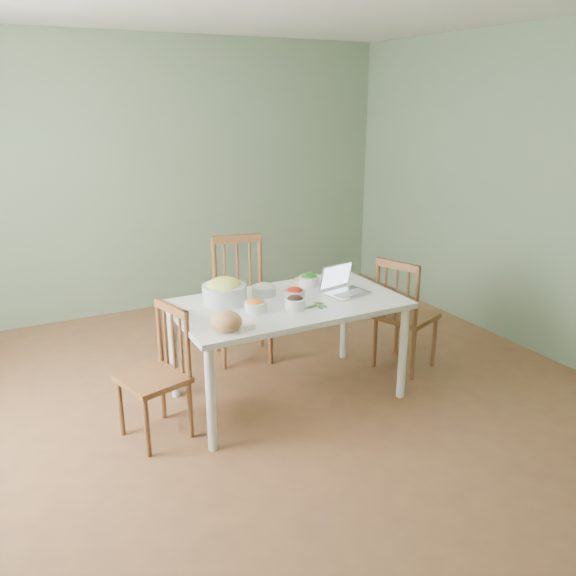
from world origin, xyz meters
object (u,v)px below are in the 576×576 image
chair_far (242,301)px  bread_boule (227,321)px  bowl_squash (224,291)px  dining_table (288,350)px  chair_right (406,313)px  laptop (348,281)px  chair_left (153,376)px

chair_far → bread_boule: size_ratio=5.34×
bread_boule → bowl_squash: bowl_squash is taller
dining_table → chair_right: (1.08, 0.01, 0.09)m
dining_table → bread_boule: bread_boule is taller
chair_far → bowl_squash: chair_far is taller
bowl_squash → laptop: bearing=-15.4°
chair_right → bread_boule: bearing=80.0°
chair_right → bread_boule: size_ratio=4.86×
dining_table → chair_right: chair_right is taller
chair_far → bread_boule: chair_far is taller
chair_left → dining_table: bearing=78.6°
laptop → chair_right: bearing=-4.7°
dining_table → bowl_squash: bowl_squash is taller
dining_table → laptop: laptop is taller
chair_left → laptop: 1.53m
dining_table → chair_right: bearing=0.6°
chair_far → chair_right: 1.34m
chair_far → chair_right: size_ratio=1.10×
dining_table → chair_far: (-0.02, 0.78, 0.14)m
laptop → chair_left: bearing=169.8°
bread_boule → laptop: 1.07m
chair_left → laptop: laptop is taller
chair_right → bread_boule: 1.73m
chair_far → bowl_squash: bearing=-109.9°
chair_left → bread_boule: bearing=46.1°
bowl_squash → chair_right: bearing=-6.6°
chair_far → bowl_squash: size_ratio=3.34×
dining_table → chair_far: size_ratio=1.55×
chair_far → chair_right: chair_far is taller
bread_boule → laptop: size_ratio=0.65×
chair_far → chair_left: size_ratio=1.17×
bread_boule → bowl_squash: (0.18, 0.48, 0.03)m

